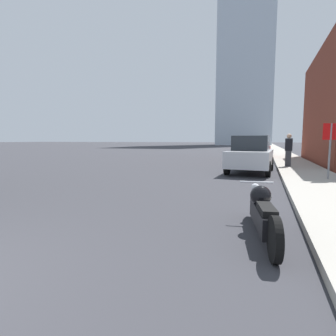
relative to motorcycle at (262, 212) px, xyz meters
The scene contains 10 objects.
sidewalk 36.42m from the motorcycle, 87.16° to the left, with size 2.26×240.00×0.15m.
distant_tower 93.70m from the motorcycle, 94.29° to the left, with size 16.87×16.87×67.63m.
motorcycle is the anchor object (origin of this frame).
parked_car_silver 8.91m from the motorcycle, 94.00° to the left, with size 2.18×4.45×1.79m.
parked_car_red 20.50m from the motorcycle, 91.52° to the left, with size 2.16×4.13×1.63m.
parked_car_white 31.80m from the motorcycle, 90.73° to the left, with size 1.85×4.14×1.75m.
parked_car_blue 42.19m from the motorcycle, 90.52° to the left, with size 2.22×4.57×1.76m.
parked_car_green 53.00m from the motorcycle, 90.50° to the left, with size 2.07×4.39×1.86m.
stop_sign 7.05m from the motorcycle, 71.15° to the left, with size 0.57×0.26×2.05m.
pedestrian 11.23m from the motorcycle, 83.76° to the left, with size 0.36×0.25×1.78m.
Camera 1 is at (3.76, -0.90, 1.58)m, focal length 28.00 mm.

